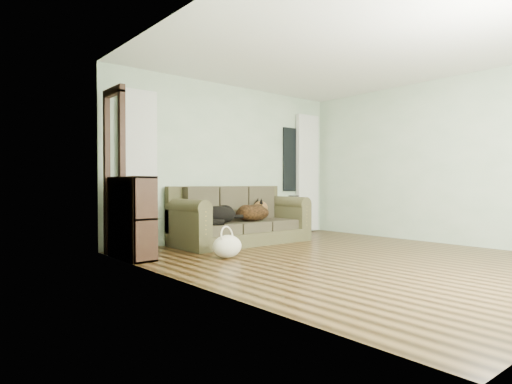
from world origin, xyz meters
TOP-DOWN VIEW (x-y plane):
  - floor at (0.00, 0.00)m, footprint 5.00×5.00m
  - ceiling at (0.00, 0.00)m, footprint 5.00×5.00m
  - wall_back at (0.00, 2.50)m, footprint 4.50×0.04m
  - wall_left at (-2.25, 0.00)m, footprint 0.04×5.00m
  - wall_right at (2.25, 0.00)m, footprint 0.04×5.00m
  - curtain_left at (-1.70, 2.42)m, footprint 0.55×0.08m
  - curtain_right at (1.80, 2.42)m, footprint 0.55×0.08m
  - window_pane at (1.45, 2.47)m, footprint 0.50×0.03m
  - door_casing at (-2.20, 2.05)m, footprint 0.07×0.60m
  - sofa at (-0.17, 1.98)m, footprint 2.19×0.95m
  - dog_black_lab at (-0.75, 1.88)m, footprint 0.65×0.46m
  - dog_shepherd at (0.00, 1.90)m, footprint 0.69×0.52m
  - tv_remote at (0.88, 1.87)m, footprint 0.11×0.17m
  - tote_bag at (-1.15, 1.04)m, footprint 0.40×0.31m
  - bookshelf at (-2.09, 1.77)m, footprint 0.41×0.86m

SIDE VIEW (x-z plane):
  - floor at x=0.00m, z-range 0.00..0.00m
  - tote_bag at x=-1.15m, z-range 0.02..0.30m
  - sofa at x=-0.17m, z-range 0.00..0.90m
  - dog_black_lab at x=-0.75m, z-range 0.34..0.62m
  - dog_shepherd at x=0.00m, z-range 0.35..0.63m
  - bookshelf at x=-2.09m, z-range -0.01..1.01m
  - tv_remote at x=0.88m, z-range 0.72..0.74m
  - door_casing at x=-2.20m, z-range 0.00..2.10m
  - curtain_left at x=-1.70m, z-range 0.02..2.27m
  - curtain_right at x=1.80m, z-range 0.02..2.27m
  - wall_back at x=0.00m, z-range 0.00..2.60m
  - wall_left at x=-2.25m, z-range 0.00..2.60m
  - wall_right at x=2.25m, z-range 0.00..2.60m
  - window_pane at x=1.45m, z-range 0.80..2.00m
  - ceiling at x=0.00m, z-range 2.60..2.60m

